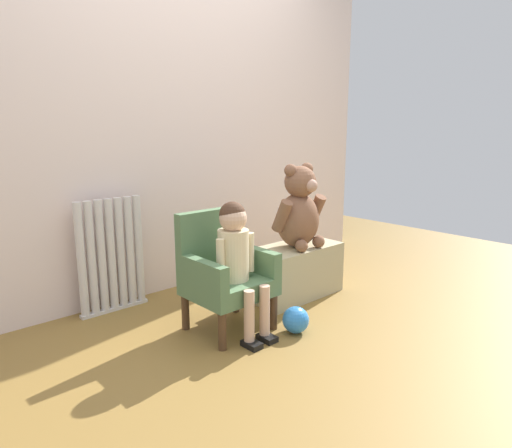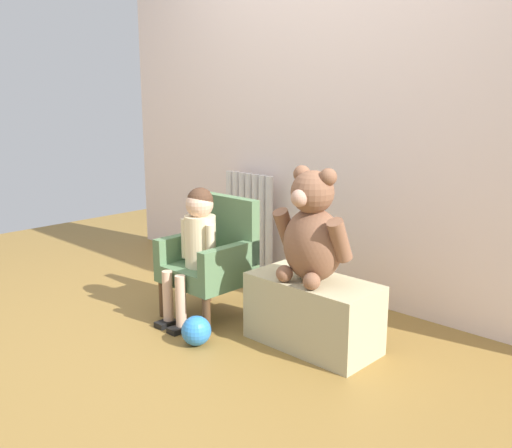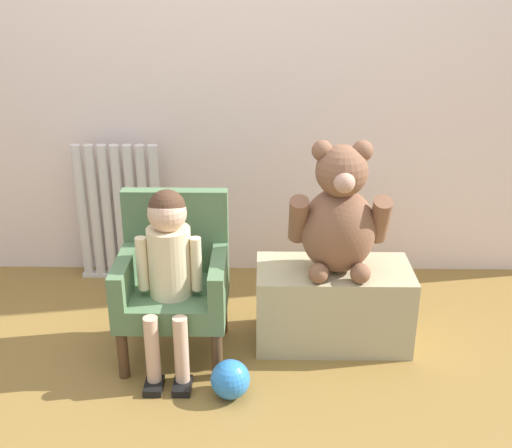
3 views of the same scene
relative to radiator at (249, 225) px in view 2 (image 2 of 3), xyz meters
The scene contains 8 objects.
ground_plane 1.37m from the radiator, 64.55° to the right, with size 6.00×6.00×0.00m, color olive.
back_wall 1.03m from the radiator, 12.37° to the left, with size 3.80×0.05×2.40m, color silver.
radiator is the anchor object (origin of this frame).
child_armchair 0.75m from the radiator, 61.27° to the right, with size 0.43×0.40×0.67m.
child_figure 0.86m from the radiator, 64.86° to the right, with size 0.25×0.35×0.74m.
low_bench 1.19m from the radiator, 29.97° to the right, with size 0.65×0.32×0.34m, color tan.
large_teddy_bear 1.22m from the radiator, 30.81° to the right, with size 0.40×0.28×0.55m.
toy_ball 1.19m from the radiator, 58.60° to the right, with size 0.15×0.15×0.15m, color #2D7BCB.
Camera 2 is at (2.08, -1.49, 1.23)m, focal length 40.00 mm.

